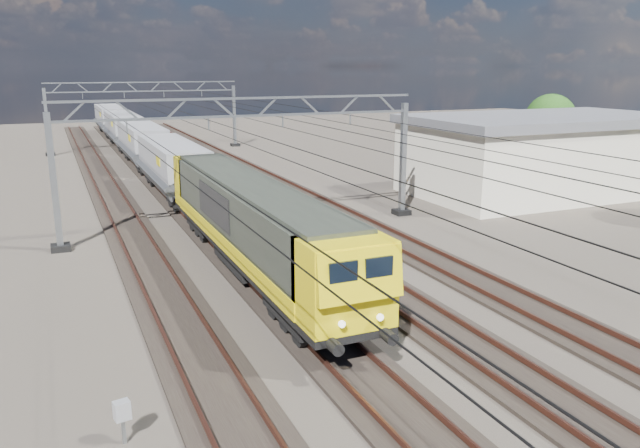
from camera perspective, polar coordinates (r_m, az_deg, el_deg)
name	(u,v)px	position (r m, az deg, el deg)	size (l,w,h in m)	color
ground	(274,250)	(30.34, -4.21, -2.37)	(160.00, 160.00, 0.00)	black
track_outer_west	(148,264)	(29.00, -15.49, -3.51)	(2.60, 140.00, 0.30)	black
track_loco	(234,253)	(29.75, -7.85, -2.66)	(2.60, 140.00, 0.30)	black
track_inner_east	(312,244)	(31.00, -0.72, -1.83)	(2.60, 140.00, 0.30)	black
track_outer_east	(383,235)	(32.70, 5.75, -1.05)	(2.60, 140.00, 0.30)	black
catenary_gantry_mid	(248,159)	(33.22, -6.64, 5.93)	(19.90, 0.90, 7.11)	gray
catenary_gantry_far	(146,113)	(68.31, -15.66, 9.73)	(19.90, 0.90, 7.11)	gray
overhead_wires	(226,118)	(36.84, -8.57, 9.56)	(12.03, 140.00, 0.53)	black
locomotive	(251,220)	(26.49, -6.32, 0.34)	(2.76, 21.10, 3.62)	black
hopper_wagon_lead	(173,164)	(43.44, -13.33, 5.35)	(3.38, 13.00, 3.25)	black
hopper_wagon_mid	(142,141)	(57.36, -15.95, 7.27)	(3.38, 13.00, 3.25)	black
hopper_wagon_third	(123,127)	(71.39, -17.55, 8.42)	(3.38, 13.00, 3.25)	black
hopper_wagon_fourth	(110,118)	(85.47, -18.63, 9.19)	(3.38, 13.00, 3.25)	black
trackside_cabinet	(122,412)	(15.86, -17.64, -16.07)	(0.41, 0.34, 1.10)	gray
industrial_shed	(543,154)	(46.36, 19.72, 6.06)	(18.60, 10.60, 5.40)	silver
tree_far	(555,121)	(57.54, 20.67, 8.76)	(4.86, 4.46, 6.40)	#372519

